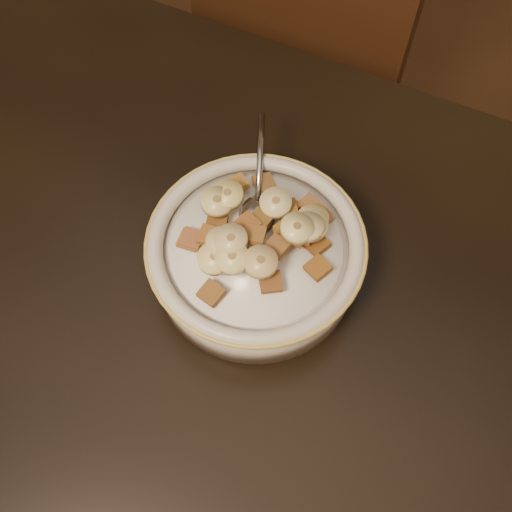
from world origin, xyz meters
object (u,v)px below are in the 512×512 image
at_px(cereal_bowl, 256,259).
at_px(spoon, 257,216).
at_px(chair, 248,132).
at_px(table, 27,305).

relative_size(cereal_bowl, spoon, 4.17).
bearing_deg(cereal_bowl, chair, 118.71).
height_order(chair, cereal_bowl, chair).
relative_size(chair, cereal_bowl, 4.70).
relative_size(chair, spoon, 19.57).
bearing_deg(chair, cereal_bowl, -59.29).
bearing_deg(chair, table, -87.70).
height_order(cereal_bowl, spoon, spoon).
distance_m(table, chair, 0.57).
distance_m(table, spoon, 0.26).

